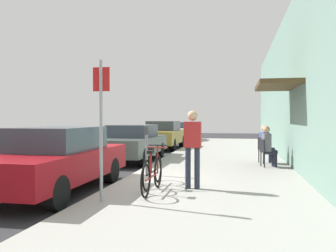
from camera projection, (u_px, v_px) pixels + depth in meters
ground_plane at (123, 183)px, 8.82m from camera, size 60.00×60.00×0.00m
sidewalk_slab at (217, 172)px, 10.33m from camera, size 4.50×32.00×0.12m
building_facade at (303, 82)px, 9.80m from camera, size 1.40×32.00×5.37m
parked_car_0 at (56, 159)px, 7.72m from camera, size 1.80×4.40×1.45m
parked_car_1 at (132, 142)px, 13.28m from camera, size 1.80×4.40×1.40m
parked_car_2 at (163, 135)px, 18.78m from camera, size 1.80×4.40×1.49m
parked_car_3 at (180, 131)px, 24.29m from camera, size 1.80×4.40×1.37m
parking_meter at (147, 147)px, 9.39m from camera, size 0.12×0.10×1.32m
street_sign at (101, 119)px, 6.38m from camera, size 0.32×0.06×2.60m
bicycle_0 at (153, 170)px, 7.83m from camera, size 0.46×1.71×0.90m
bicycle_1 at (152, 175)px, 7.19m from camera, size 0.46×1.71×0.90m
cafe_chair_0 at (266, 151)px, 10.94m from camera, size 0.53×0.53×0.87m
seated_patron_0 at (268, 145)px, 10.94m from camera, size 0.49×0.43×1.29m
cafe_chair_1 at (264, 148)px, 11.80m from camera, size 0.56×0.56×0.87m
seated_patron_1 at (266, 143)px, 11.81m from camera, size 0.51×0.47×1.29m
pedestrian_standing at (193, 143)px, 7.56m from camera, size 0.36×0.22×1.70m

